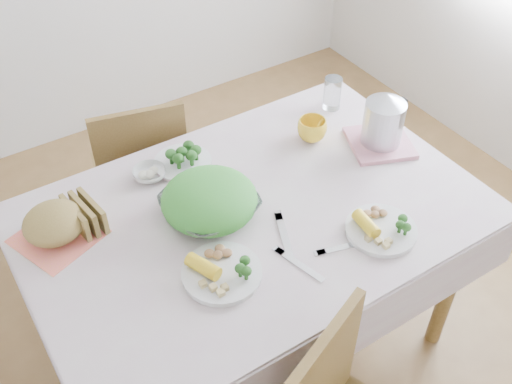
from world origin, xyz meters
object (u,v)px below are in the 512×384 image
yellow_mug (312,130)px  dining_table (254,284)px  chair_far (139,164)px  dinner_plate_right (381,230)px  electric_kettle (384,118)px  salad_bowl (210,206)px  dinner_plate_left (222,273)px

yellow_mug → dining_table: bearing=-151.7°
chair_far → yellow_mug: bearing=144.6°
dining_table → dinner_plate_right: bearing=-46.7°
yellow_mug → electric_kettle: (0.19, -0.17, 0.08)m
yellow_mug → electric_kettle: size_ratio=0.53×
salad_bowl → dinner_plate_right: size_ratio=1.29×
dinner_plate_left → dinner_plate_right: 0.53m
chair_far → yellow_mug: (0.50, -0.57, 0.34)m
dining_table → dinner_plate_right: (0.29, -0.30, 0.40)m
yellow_mug → chair_far: bearing=131.4°
chair_far → dinner_plate_left: chair_far is taller
salad_bowl → electric_kettle: 0.73m
dining_table → salad_bowl: bearing=154.4°
salad_bowl → yellow_mug: (0.53, 0.15, 0.01)m
chair_far → dinner_plate_right: (0.39, -1.08, 0.31)m
yellow_mug → salad_bowl: bearing=-164.2°
chair_far → yellow_mug: 0.83m
chair_far → electric_kettle: 1.09m
dining_table → salad_bowl: 0.45m
dinner_plate_left → dinner_plate_right: bearing=-13.2°
dining_table → dinner_plate_right: dinner_plate_right is taller
dining_table → electric_kettle: bearing=4.3°
salad_bowl → dinner_plate_left: size_ratio=1.22×
chair_far → yellow_mug: chair_far is taller
salad_bowl → dining_table: bearing=-25.6°
salad_bowl → dinner_plate_right: salad_bowl is taller
electric_kettle → yellow_mug: bearing=145.5°
chair_far → dinner_plate_left: bearing=95.6°
dining_table → dinner_plate_left: dinner_plate_left is taller
dinner_plate_right → dining_table: bearing=133.3°
dining_table → yellow_mug: bearing=28.3°
dinner_plate_right → electric_kettle: (0.30, 0.35, 0.11)m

